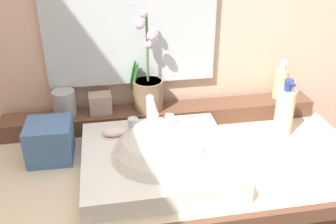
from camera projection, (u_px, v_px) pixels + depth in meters
back_ledge at (163, 115)px, 1.32m from camera, size 1.08×0.10×0.06m
sink_basin at (158, 164)px, 1.08m from camera, size 0.42×0.40×0.29m
soap_bar at (114, 132)px, 1.14m from camera, size 0.07×0.04×0.02m
potted_plant at (148, 88)px, 1.27m from camera, size 0.12×0.10×0.34m
soap_dispenser at (281, 83)px, 1.36m from camera, size 0.05×0.05×0.14m
tumbler_cup at (64, 103)px, 1.24m from camera, size 0.07×0.07×0.09m
trinket_box at (100, 103)px, 1.26m from camera, size 0.07×0.06×0.07m
lotion_bottle at (284, 111)px, 1.23m from camera, size 0.06×0.06×0.20m
tissue_box at (50, 141)px, 1.12m from camera, size 0.13×0.13×0.12m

